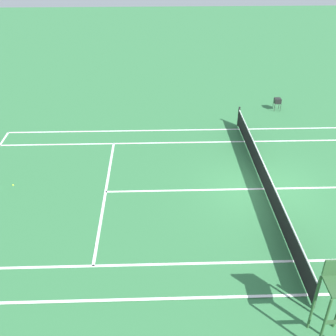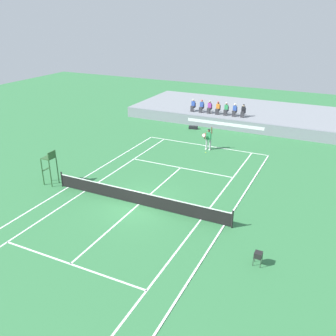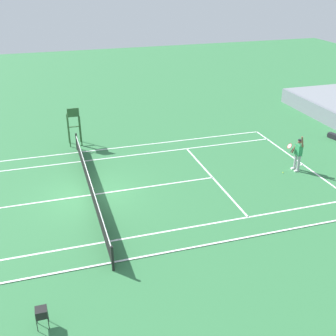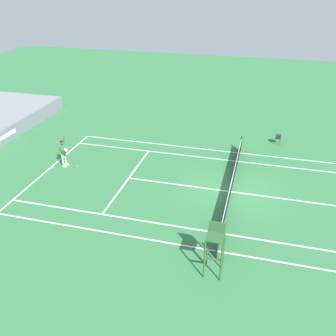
# 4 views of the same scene
# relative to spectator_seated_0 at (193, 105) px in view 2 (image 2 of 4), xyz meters

# --- Properties ---
(ground_plane) EXTENTS (80.00, 80.00, 0.00)m
(ground_plane) POSITION_rel_spectator_seated_0_xyz_m (4.08, -18.74, -1.71)
(ground_plane) COLOR #337542
(court) EXTENTS (11.08, 23.88, 0.03)m
(court) POSITION_rel_spectator_seated_0_xyz_m (4.08, -18.74, -1.70)
(court) COLOR #337542
(court) RESTS_ON ground
(net) EXTENTS (11.98, 0.10, 1.07)m
(net) POSITION_rel_spectator_seated_0_xyz_m (4.08, -18.74, -1.19)
(net) COLOR black
(net) RESTS_ON ground
(barrier_wall) EXTENTS (22.59, 0.25, 1.10)m
(barrier_wall) POSITION_rel_spectator_seated_0_xyz_m (4.08, -1.45, -1.16)
(barrier_wall) COLOR gray
(barrier_wall) RESTS_ON ground
(bleacher_platform) EXTENTS (22.59, 9.89, 1.10)m
(bleacher_platform) POSITION_rel_spectator_seated_0_xyz_m (4.08, 3.62, -1.16)
(bleacher_platform) COLOR gray
(bleacher_platform) RESTS_ON ground
(spectator_seated_0) EXTENTS (0.44, 0.60, 1.27)m
(spectator_seated_0) POSITION_rel_spectator_seated_0_xyz_m (0.00, 0.00, 0.00)
(spectator_seated_0) COLOR #474C56
(spectator_seated_0) RESTS_ON bleacher_platform
(spectator_seated_1) EXTENTS (0.44, 0.60, 1.27)m
(spectator_seated_1) POSITION_rel_spectator_seated_0_xyz_m (0.96, 0.00, 0.00)
(spectator_seated_1) COLOR #474C56
(spectator_seated_1) RESTS_ON bleacher_platform
(spectator_seated_2) EXTENTS (0.44, 0.60, 1.27)m
(spectator_seated_2) POSITION_rel_spectator_seated_0_xyz_m (1.85, 0.00, 0.00)
(spectator_seated_2) COLOR #474C56
(spectator_seated_2) RESTS_ON bleacher_platform
(spectator_seated_3) EXTENTS (0.44, 0.60, 1.27)m
(spectator_seated_3) POSITION_rel_spectator_seated_0_xyz_m (2.77, 0.00, 0.00)
(spectator_seated_3) COLOR #474C56
(spectator_seated_3) RESTS_ON bleacher_platform
(spectator_seated_4) EXTENTS (0.44, 0.60, 1.27)m
(spectator_seated_4) POSITION_rel_spectator_seated_0_xyz_m (3.65, 0.00, 0.00)
(spectator_seated_4) COLOR #474C56
(spectator_seated_4) RESTS_ON bleacher_platform
(spectator_seated_5) EXTENTS (0.44, 0.60, 1.27)m
(spectator_seated_5) POSITION_rel_spectator_seated_0_xyz_m (4.55, 0.00, 0.00)
(spectator_seated_5) COLOR #474C56
(spectator_seated_5) RESTS_ON bleacher_platform
(spectator_seated_6) EXTENTS (0.44, 0.60, 1.27)m
(spectator_seated_6) POSITION_rel_spectator_seated_0_xyz_m (5.44, 0.00, 0.00)
(spectator_seated_6) COLOR #474C56
(spectator_seated_6) RESTS_ON bleacher_platform
(tennis_player) EXTENTS (0.76, 0.62, 2.08)m
(tennis_player) POSITION_rel_spectator_seated_0_xyz_m (4.56, -7.65, -0.72)
(tennis_player) COLOR #9E9EA3
(tennis_player) RESTS_ON ground
(tennis_ball) EXTENTS (0.07, 0.07, 0.07)m
(tennis_ball) POSITION_rel_spectator_seated_0_xyz_m (4.68, -8.49, -1.68)
(tennis_ball) COLOR #D1E533
(tennis_ball) RESTS_ON ground
(umpire_chair) EXTENTS (0.77, 0.77, 2.44)m
(umpire_chair) POSITION_rel_spectator_seated_0_xyz_m (-2.77, -18.74, -0.15)
(umpire_chair) COLOR #2D562D
(umpire_chair) RESTS_ON ground
(equipment_bag) EXTENTS (0.95, 0.51, 0.32)m
(equipment_bag) POSITION_rel_spectator_seated_0_xyz_m (1.16, -2.67, -1.55)
(equipment_bag) COLOR black
(equipment_bag) RESTS_ON ground
(ball_hopper) EXTENTS (0.36, 0.36, 0.70)m
(ball_hopper) POSITION_rel_spectator_seated_0_xyz_m (12.03, -21.32, -1.14)
(ball_hopper) COLOR black
(ball_hopper) RESTS_ON ground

